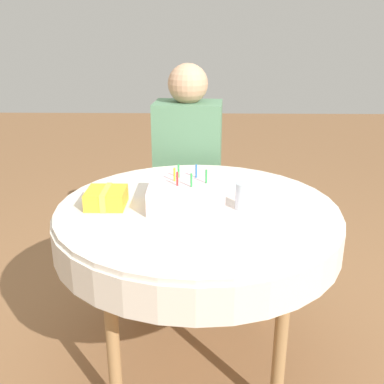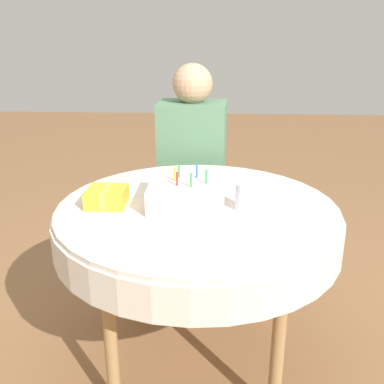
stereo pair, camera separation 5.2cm
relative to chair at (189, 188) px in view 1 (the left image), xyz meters
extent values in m
plane|color=#8C603D|center=(0.05, -0.87, -0.50)|extent=(12.00, 12.00, 0.00)
cylinder|color=silver|center=(0.05, -0.87, 0.23)|extent=(1.12, 1.12, 0.02)
cylinder|color=silver|center=(0.05, -0.87, 0.15)|extent=(1.14, 1.14, 0.13)
cylinder|color=#A37A4C|center=(-0.25, -1.18, -0.14)|extent=(0.05, 0.05, 0.72)
cylinder|color=#A37A4C|center=(0.36, -1.18, -0.14)|extent=(0.05, 0.05, 0.72)
cylinder|color=#A37A4C|center=(-0.25, -0.57, -0.14)|extent=(0.05, 0.05, 0.72)
cylinder|color=#A37A4C|center=(0.36, -0.57, -0.14)|extent=(0.05, 0.05, 0.72)
cube|color=brown|center=(-0.01, -0.07, -0.05)|extent=(0.43, 0.43, 0.04)
cube|color=brown|center=(0.01, 0.12, 0.19)|extent=(0.37, 0.06, 0.45)
cylinder|color=brown|center=(-0.19, -0.23, -0.29)|extent=(0.04, 0.04, 0.43)
cylinder|color=brown|center=(0.16, -0.26, -0.29)|extent=(0.04, 0.04, 0.43)
cylinder|color=brown|center=(-0.17, 0.12, -0.29)|extent=(0.04, 0.04, 0.43)
cylinder|color=brown|center=(0.18, 0.09, -0.29)|extent=(0.04, 0.04, 0.43)
cylinder|color=tan|center=(-0.11, -0.24, -0.27)|extent=(0.09, 0.09, 0.46)
cylinder|color=tan|center=(0.07, -0.26, -0.27)|extent=(0.09, 0.09, 0.46)
cube|color=#568460|center=(-0.01, -0.07, 0.24)|extent=(0.39, 0.29, 0.56)
sphere|color=tan|center=(-0.01, -0.07, 0.62)|extent=(0.22, 0.22, 0.22)
cube|color=silver|center=(0.01, -0.85, 0.29)|extent=(0.29, 0.29, 0.09)
cylinder|color=green|center=(0.09, -0.86, 0.36)|extent=(0.01, 0.01, 0.05)
cylinder|color=blue|center=(0.05, -0.80, 0.36)|extent=(0.01, 0.01, 0.05)
cylinder|color=green|center=(-0.02, -0.80, 0.36)|extent=(0.01, 0.01, 0.05)
cylinder|color=gold|center=(-0.04, -0.84, 0.36)|extent=(0.01, 0.01, 0.05)
cylinder|color=red|center=(-0.02, -0.89, 0.36)|extent=(0.01, 0.01, 0.05)
cylinder|color=green|center=(0.03, -0.91, 0.36)|extent=(0.01, 0.01, 0.05)
cylinder|color=silver|center=(0.23, -0.90, 0.29)|extent=(0.07, 0.07, 0.11)
cube|color=gold|center=(-0.31, -0.88, 0.28)|extent=(0.15, 0.15, 0.07)
cube|color=#EAE54C|center=(-0.31, -0.88, 0.28)|extent=(0.02, 0.16, 0.07)
camera|label=1|loc=(0.07, -2.53, 0.92)|focal=42.00mm
camera|label=2|loc=(0.12, -2.53, 0.92)|focal=42.00mm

